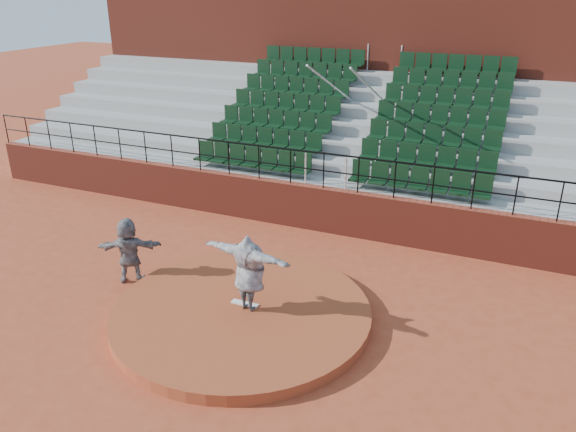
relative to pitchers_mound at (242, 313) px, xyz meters
name	(u,v)px	position (x,y,z in m)	size (l,w,h in m)	color
ground	(242,318)	(0.00, 0.00, -0.12)	(90.00, 90.00, 0.00)	#AA4326
pitchers_mound	(242,313)	(0.00, 0.00, 0.00)	(5.50, 5.50, 0.25)	#A14424
pitching_rubber	(245,304)	(0.00, 0.15, 0.14)	(0.60, 0.15, 0.03)	white
boundary_wall	(323,209)	(0.00, 5.00, 0.53)	(24.00, 0.30, 1.30)	maroon
wall_railing	(324,163)	(0.00, 5.00, 1.90)	(24.04, 0.05, 1.03)	black
seating_deck	(361,149)	(0.00, 8.64, 1.33)	(24.00, 5.97, 4.63)	#999994
press_box_facade	(393,69)	(0.00, 12.60, 3.43)	(24.00, 3.00, 7.10)	maroon
pitcher	(249,272)	(0.17, 0.07, 0.97)	(2.09, 0.57, 1.70)	black
fielder	(129,250)	(-3.18, 0.40, 0.68)	(1.49, 0.48, 1.61)	black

